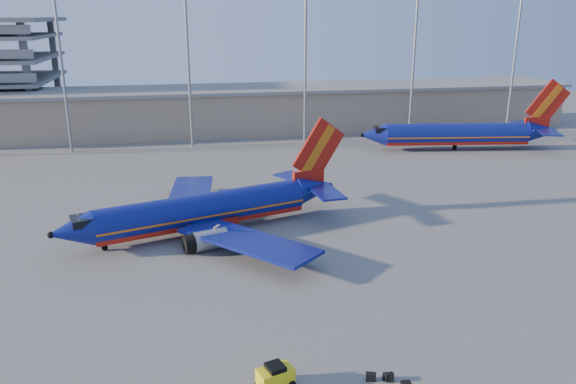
% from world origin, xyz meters
% --- Properties ---
extents(ground, '(220.00, 220.00, 0.00)m').
position_xyz_m(ground, '(0.00, 0.00, 0.00)').
color(ground, slate).
rests_on(ground, ground).
extents(terminal_building, '(122.00, 16.00, 8.50)m').
position_xyz_m(terminal_building, '(10.00, 58.00, 4.32)').
color(terminal_building, gray).
rests_on(terminal_building, ground).
extents(light_mast_row, '(101.60, 1.60, 28.65)m').
position_xyz_m(light_mast_row, '(5.00, 46.00, 17.55)').
color(light_mast_row, gray).
rests_on(light_mast_row, ground).
extents(aircraft_main, '(31.45, 29.77, 10.98)m').
position_xyz_m(aircraft_main, '(-4.44, 5.02, 2.35)').
color(aircraft_main, navy).
rests_on(aircraft_main, ground).
extents(aircraft_second, '(34.85, 13.49, 11.84)m').
position_xyz_m(aircraft_second, '(39.49, 34.72, 2.72)').
color(aircraft_second, navy).
rests_on(aircraft_second, ground).
extents(baggage_tug, '(2.47, 1.91, 1.56)m').
position_xyz_m(baggage_tug, '(-2.19, -22.12, 0.81)').
color(baggage_tug, yellow).
rests_on(baggage_tug, ground).
extents(luggage_pile, '(2.78, 2.84, 0.53)m').
position_xyz_m(luggage_pile, '(4.58, -23.47, 0.24)').
color(luggage_pile, black).
rests_on(luggage_pile, ground).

